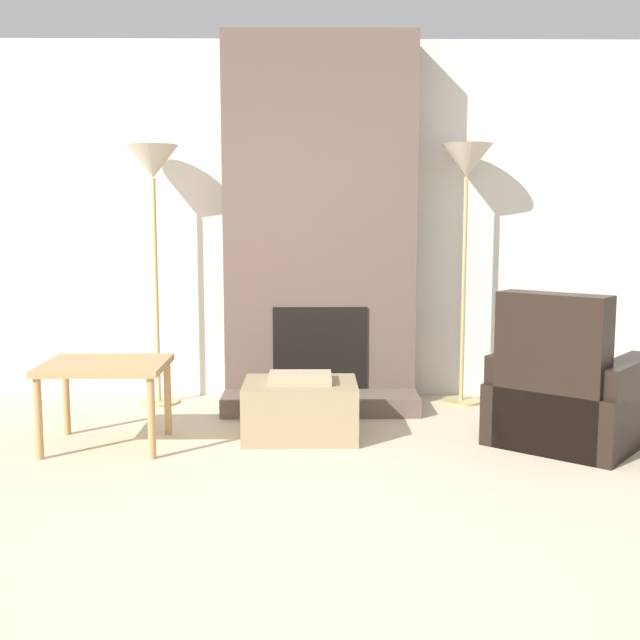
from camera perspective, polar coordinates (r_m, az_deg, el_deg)
ground_plane at (r=3.42m, az=0.47°, el=-15.82°), size 24.00×24.00×0.00m
wall_back at (r=5.96m, az=-0.04°, el=6.99°), size 7.30×0.06×2.60m
fireplace at (r=5.74m, az=-0.02°, el=6.32°), size 1.35×0.73×2.60m
ottoman at (r=4.92m, az=-1.41°, el=-6.29°), size 0.69×0.53×0.39m
armchair at (r=4.97m, az=17.11°, el=-5.41°), size 1.12×1.13×0.92m
side_table at (r=4.84m, az=-15.02°, el=-3.66°), size 0.71×0.59×0.50m
floor_lamp_left at (r=5.79m, az=-11.78°, el=9.83°), size 0.36×0.36×1.83m
floor_lamp_right at (r=5.79m, az=10.36°, el=9.95°), size 0.36×0.36×1.84m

